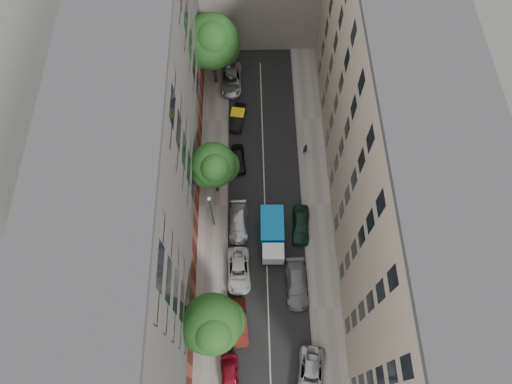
{
  "coord_description": "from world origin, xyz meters",
  "views": [
    {
      "loc": [
        -1.37,
        -20.45,
        43.99
      ],
      "look_at": [
        -0.97,
        -1.38,
        6.0
      ],
      "focal_mm": 32.0,
      "sensor_mm": 36.0,
      "label": 1
    }
  ],
  "objects_px": {
    "car_right_0": "(311,376)",
    "tree_mid": "(214,167)",
    "tree_near": "(213,326)",
    "tarp_truck": "(272,234)",
    "car_left_2": "(239,271)",
    "car_right_2": "(301,225)",
    "car_left_0": "(230,377)",
    "car_right_1": "(297,284)",
    "car_left_1": "(239,322)",
    "car_left_5": "(238,118)",
    "pedestrian": "(305,149)",
    "car_left_4": "(238,159)",
    "car_left_6": "(231,79)",
    "tree_far": "(212,43)",
    "car_left_3": "(238,223)",
    "lamp_post": "(211,209)"
  },
  "relations": [
    {
      "from": "car_left_6",
      "to": "tree_far",
      "type": "height_order",
      "value": "tree_far"
    },
    {
      "from": "car_left_6",
      "to": "car_left_2",
      "type": "bearing_deg",
      "value": -87.7
    },
    {
      "from": "car_left_1",
      "to": "car_left_6",
      "type": "relative_size",
      "value": 0.83
    },
    {
      "from": "car_left_3",
      "to": "tree_far",
      "type": "xyz_separation_m",
      "value": [
        -2.59,
        18.93,
        5.88
      ]
    },
    {
      "from": "tarp_truck",
      "to": "car_left_2",
      "type": "bearing_deg",
      "value": -133.55
    },
    {
      "from": "car_right_2",
      "to": "car_right_1",
      "type": "bearing_deg",
      "value": -92.34
    },
    {
      "from": "car_right_0",
      "to": "car_right_2",
      "type": "bearing_deg",
      "value": 98.31
    },
    {
      "from": "car_right_1",
      "to": "pedestrian",
      "type": "height_order",
      "value": "pedestrian"
    },
    {
      "from": "tarp_truck",
      "to": "car_right_1",
      "type": "xyz_separation_m",
      "value": [
        2.2,
        -4.95,
        -0.71
      ]
    },
    {
      "from": "car_left_2",
      "to": "car_left_5",
      "type": "height_order",
      "value": "car_left_2"
    },
    {
      "from": "car_left_4",
      "to": "tree_near",
      "type": "xyz_separation_m",
      "value": [
        -1.98,
        -18.78,
        4.85
      ]
    },
    {
      "from": "tarp_truck",
      "to": "tree_near",
      "type": "distance_m",
      "value": 11.67
    },
    {
      "from": "car_right_2",
      "to": "car_right_0",
      "type": "bearing_deg",
      "value": -85.21
    },
    {
      "from": "car_right_1",
      "to": "pedestrian",
      "type": "distance_m",
      "value": 15.37
    },
    {
      "from": "tree_near",
      "to": "tree_mid",
      "type": "height_order",
      "value": "tree_near"
    },
    {
      "from": "tree_near",
      "to": "pedestrian",
      "type": "relative_size",
      "value": 5.31
    },
    {
      "from": "car_left_0",
      "to": "car_right_1",
      "type": "distance_m",
      "value": 10.4
    },
    {
      "from": "car_left_0",
      "to": "car_right_2",
      "type": "distance_m",
      "value": 16.1
    },
    {
      "from": "car_right_0",
      "to": "tree_mid",
      "type": "xyz_separation_m",
      "value": [
        -8.51,
        18.78,
        4.67
      ]
    },
    {
      "from": "car_left_2",
      "to": "tree_mid",
      "type": "relative_size",
      "value": 0.62
    },
    {
      "from": "tarp_truck",
      "to": "car_right_1",
      "type": "relative_size",
      "value": 1.13
    },
    {
      "from": "tree_near",
      "to": "tarp_truck",
      "type": "bearing_deg",
      "value": 60.56
    },
    {
      "from": "car_left_3",
      "to": "tree_mid",
      "type": "xyz_separation_m",
      "value": [
        -2.17,
        3.98,
        4.69
      ]
    },
    {
      "from": "car_left_6",
      "to": "lamp_post",
      "type": "bearing_deg",
      "value": -94.88
    },
    {
      "from": "tree_mid",
      "to": "car_left_1",
      "type": "bearing_deg",
      "value": -81.24
    },
    {
      "from": "car_left_0",
      "to": "car_right_1",
      "type": "relative_size",
      "value": 0.8
    },
    {
      "from": "tree_far",
      "to": "pedestrian",
      "type": "height_order",
      "value": "tree_far"
    },
    {
      "from": "car_left_2",
      "to": "car_left_5",
      "type": "xyz_separation_m",
      "value": [
        0.0,
        18.3,
        -0.02
      ]
    },
    {
      "from": "car_left_4",
      "to": "tree_near",
      "type": "bearing_deg",
      "value": -100.15
    },
    {
      "from": "tarp_truck",
      "to": "car_right_2",
      "type": "xyz_separation_m",
      "value": [
        3.0,
        1.25,
        -0.69
      ]
    },
    {
      "from": "tarp_truck",
      "to": "tree_mid",
      "type": "height_order",
      "value": "tree_mid"
    },
    {
      "from": "car_left_3",
      "to": "tree_near",
      "type": "relative_size",
      "value": 0.58
    },
    {
      "from": "tarp_truck",
      "to": "car_left_4",
      "type": "bearing_deg",
      "value": 111.24
    },
    {
      "from": "tarp_truck",
      "to": "car_right_2",
      "type": "relative_size",
      "value": 1.29
    },
    {
      "from": "tarp_truck",
      "to": "pedestrian",
      "type": "relative_size",
      "value": 3.7
    },
    {
      "from": "car_left_6",
      "to": "car_right_0",
      "type": "xyz_separation_m",
      "value": [
        7.14,
        -33.6,
        -0.05
      ]
    },
    {
      "from": "car_left_4",
      "to": "car_left_1",
      "type": "bearing_deg",
      "value": -94.15
    },
    {
      "from": "car_left_1",
      "to": "car_left_5",
      "type": "bearing_deg",
      "value": 85.66
    },
    {
      "from": "car_left_0",
      "to": "car_right_0",
      "type": "distance_m",
      "value": 7.14
    },
    {
      "from": "car_left_0",
      "to": "car_left_4",
      "type": "relative_size",
      "value": 1.07
    },
    {
      "from": "car_right_0",
      "to": "tree_near",
      "type": "xyz_separation_m",
      "value": [
        -8.32,
        3.62,
        4.79
      ]
    },
    {
      "from": "car_left_0",
      "to": "car_left_6",
      "type": "relative_size",
      "value": 0.74
    },
    {
      "from": "car_left_6",
      "to": "pedestrian",
      "type": "distance_m",
      "value": 13.09
    },
    {
      "from": "car_left_5",
      "to": "car_left_4",
      "type": "bearing_deg",
      "value": -80.61
    },
    {
      "from": "car_left_2",
      "to": "tree_far",
      "type": "height_order",
      "value": "tree_far"
    },
    {
      "from": "car_left_4",
      "to": "lamp_post",
      "type": "relative_size",
      "value": 0.59
    },
    {
      "from": "car_right_0",
      "to": "tree_far",
      "type": "xyz_separation_m",
      "value": [
        -8.93,
        33.73,
        5.86
      ]
    },
    {
      "from": "car_left_1",
      "to": "car_left_4",
      "type": "height_order",
      "value": "car_left_1"
    },
    {
      "from": "car_left_3",
      "to": "pedestrian",
      "type": "distance_m",
      "value": 11.43
    },
    {
      "from": "car_left_0",
      "to": "car_right_2",
      "type": "height_order",
      "value": "car_right_2"
    }
  ]
}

